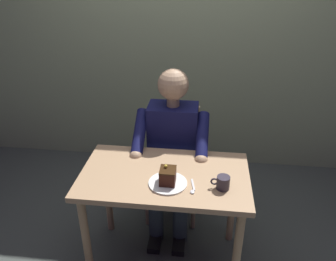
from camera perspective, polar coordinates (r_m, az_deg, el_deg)
ground_plane at (r=2.60m, az=-0.51°, el=-20.59°), size 14.00×14.00×0.00m
cafe_rear_panel at (r=3.16m, az=2.78°, el=19.63°), size 6.40×0.12×3.00m
dining_table at (r=2.17m, az=-0.58°, el=-9.50°), size 1.04×0.60×0.73m
chair at (r=2.73m, az=1.00°, el=-4.48°), size 0.42×0.42×0.89m
seated_person at (r=2.50m, az=0.63°, el=-3.32°), size 0.53×0.58×1.25m
dessert_plate at (r=2.02m, az=-0.04°, el=-8.85°), size 0.23×0.23×0.01m
cake_slice at (r=1.99m, az=-0.04°, el=-7.64°), size 0.09×0.10×0.11m
coffee_cup at (r=1.99m, az=9.23°, el=-8.63°), size 0.11×0.08×0.08m
dessert_spoon at (r=1.99m, az=4.18°, el=-9.72°), size 0.03×0.14×0.01m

